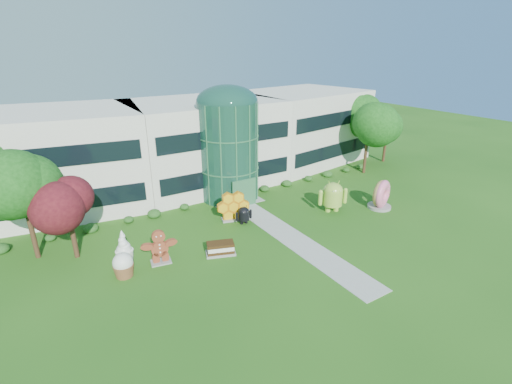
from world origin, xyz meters
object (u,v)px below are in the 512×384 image
android_black (244,214)px  android_green (333,195)px  gingerbread (159,246)px  donut (381,194)px

android_black → android_green: bearing=-7.8°
android_green → gingerbread: size_ratio=1.18×
android_green → android_black: 8.84m
donut → gingerbread: bearing=155.7°
donut → android_black: bearing=143.0°
android_green → gingerbread: bearing=-158.1°
android_green → gingerbread: android_green is taller
android_green → donut: android_green is taller
donut → gingerbread: size_ratio=1.01×
android_green → android_black: size_ratio=1.84×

